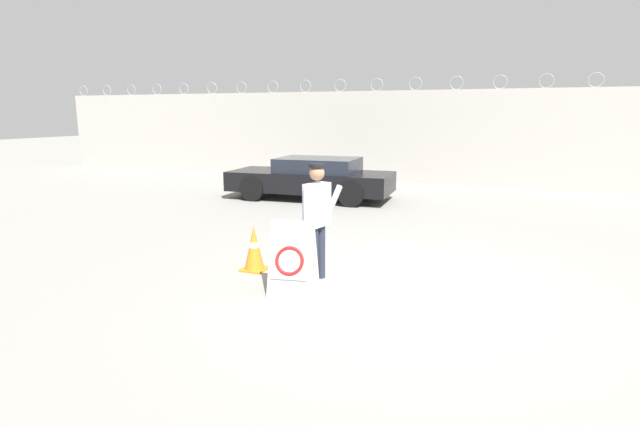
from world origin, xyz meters
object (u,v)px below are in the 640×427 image
(security_guard, at_px, (317,216))
(traffic_cone_mid, at_px, (254,248))
(barricade_sign, at_px, (293,257))
(parked_car_front_coupe, at_px, (312,178))

(security_guard, relative_size, traffic_cone_mid, 2.41)
(barricade_sign, distance_m, traffic_cone_mid, 1.23)
(traffic_cone_mid, relative_size, parked_car_front_coupe, 0.15)
(barricade_sign, xyz_separation_m, security_guard, (0.11, 0.65, 0.48))
(security_guard, distance_m, traffic_cone_mid, 1.28)
(barricade_sign, relative_size, parked_car_front_coupe, 0.21)
(traffic_cone_mid, xyz_separation_m, parked_car_front_coupe, (-1.76, 6.64, 0.27))
(parked_car_front_coupe, bearing_deg, barricade_sign, 107.40)
(barricade_sign, bearing_deg, parked_car_front_coupe, 100.56)
(security_guard, bearing_deg, barricade_sign, -176.35)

